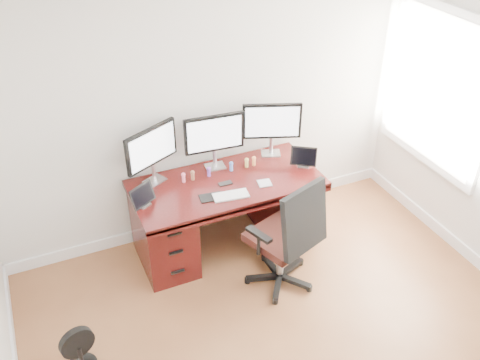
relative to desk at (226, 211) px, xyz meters
name	(u,v)px	position (x,y,z in m)	size (l,w,h in m)	color
back_wall	(206,100)	(0.00, 0.42, 0.95)	(4.00, 0.10, 2.70)	silver
desk	(226,211)	(0.00, 0.00, 0.00)	(1.70, 0.80, 0.75)	#3E0D0C
office_chair	(285,252)	(0.26, -0.70, -0.04)	(0.74, 0.74, 1.09)	black
floor_fan	(79,351)	(-1.54, -0.87, -0.22)	(0.26, 0.22, 0.38)	black
monitor_left	(152,149)	(-0.58, 0.24, 0.68)	(0.51, 0.28, 0.53)	silver
monitor_center	(214,135)	(0.00, 0.24, 0.68)	(0.55, 0.15, 0.53)	silver
monitor_right	(272,123)	(0.58, 0.24, 0.68)	(0.53, 0.23, 0.53)	silver
tablet_left	(143,197)	(-0.77, -0.08, 0.43)	(0.24, 0.18, 0.19)	silver
tablet_right	(304,158)	(0.76, -0.08, 0.43)	(0.24, 0.19, 0.19)	silver
keyboard	(231,195)	(-0.05, -0.25, 0.36)	(0.31, 0.13, 0.01)	white
trackpad	(265,183)	(0.30, -0.20, 0.35)	(0.12, 0.12, 0.01)	silver
drawing_tablet	(211,197)	(-0.22, -0.21, 0.35)	(0.19, 0.12, 0.01)	black
phone	(225,183)	(-0.02, -0.06, 0.35)	(0.12, 0.06, 0.01)	black
figurine_pink	(183,177)	(-0.35, 0.12, 0.40)	(0.04, 0.04, 0.10)	#E76581
figurine_brown	(193,175)	(-0.26, 0.12, 0.40)	(0.04, 0.04, 0.10)	#905D40
figurine_purple	(209,171)	(-0.11, 0.12, 0.40)	(0.04, 0.04, 0.10)	#9559DD
figurine_blue	(231,166)	(0.11, 0.12, 0.40)	(0.04, 0.04, 0.10)	#6791EC
figurine_yellow	(247,162)	(0.27, 0.12, 0.40)	(0.04, 0.04, 0.10)	#D8C762
figurine_orange	(254,160)	(0.34, 0.12, 0.40)	(0.04, 0.04, 0.10)	#F59D52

